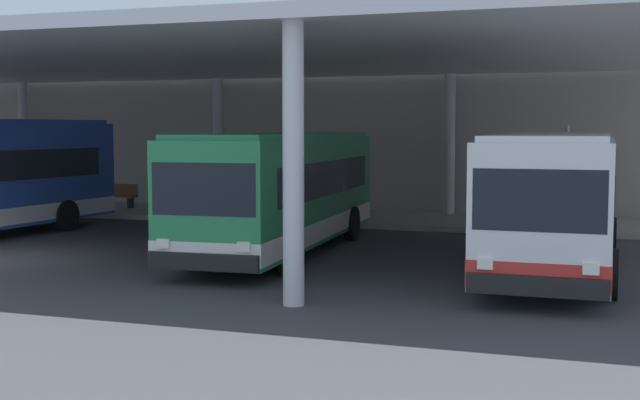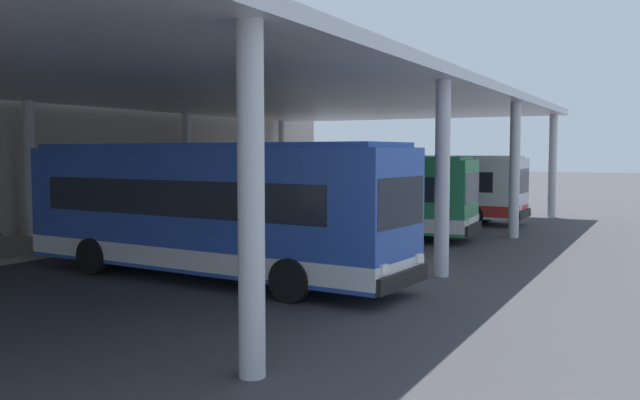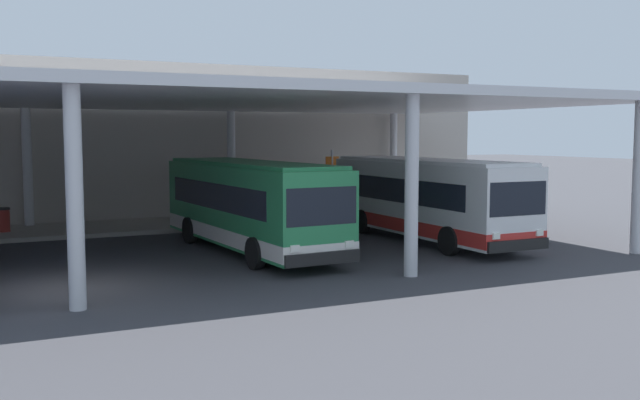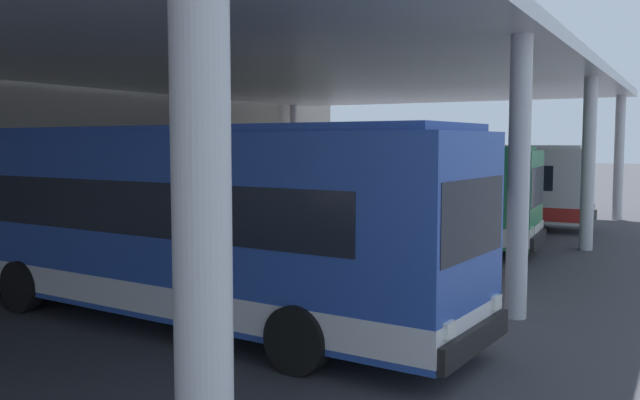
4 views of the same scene
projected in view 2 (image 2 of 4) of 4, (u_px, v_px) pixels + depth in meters
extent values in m
plane|color=#3D3D42|center=(357.00, 269.00, 19.47)|extent=(200.00, 200.00, 0.00)
cube|color=#A39E93|center=(65.00, 241.00, 24.88)|extent=(42.00, 4.50, 0.18)
cube|color=#ADA399|center=(2.00, 141.00, 26.12)|extent=(48.00, 1.60, 7.56)
cube|color=silver|center=(200.00, 87.00, 21.62)|extent=(40.00, 17.00, 0.30)
cylinder|color=silver|center=(251.00, 202.00, 9.95)|extent=(0.40, 0.40, 5.25)
cylinder|color=silver|center=(442.00, 179.00, 18.13)|extent=(0.40, 0.40, 5.25)
cylinder|color=silver|center=(30.00, 171.00, 25.51)|extent=(0.40, 0.40, 5.25)
cylinder|color=silver|center=(515.00, 171.00, 26.31)|extent=(0.40, 0.40, 5.25)
cylinder|color=silver|center=(186.00, 166.00, 33.69)|extent=(0.40, 0.40, 5.25)
cylinder|color=silver|center=(553.00, 166.00, 34.49)|extent=(0.40, 0.40, 5.25)
cylinder|color=silver|center=(282.00, 164.00, 41.87)|extent=(0.40, 0.40, 5.25)
cube|color=#284CA8|center=(207.00, 207.00, 17.85)|extent=(3.34, 11.36, 3.10)
cube|color=silver|center=(208.00, 252.00, 17.93)|extent=(3.36, 11.38, 0.50)
cube|color=black|center=(203.00, 196.00, 17.90)|extent=(3.23, 9.35, 0.90)
cube|color=black|center=(399.00, 202.00, 14.90)|extent=(2.30, 0.29, 1.10)
cube|color=black|center=(403.00, 279.00, 14.97)|extent=(2.46, 0.35, 0.36)
cube|color=#2A50B0|center=(207.00, 146.00, 17.73)|extent=(3.11, 10.90, 0.12)
cube|color=yellow|center=(399.00, 156.00, 14.84)|extent=(1.75, 0.25, 0.28)
cube|color=white|center=(384.00, 269.00, 14.19)|extent=(0.29, 0.10, 0.20)
cube|color=white|center=(419.00, 258.00, 15.71)|extent=(0.29, 0.10, 0.20)
cylinder|color=black|center=(290.00, 280.00, 15.08)|extent=(0.35, 1.02, 1.00)
cylinder|color=black|center=(345.00, 265.00, 17.15)|extent=(0.35, 1.02, 1.00)
cylinder|color=black|center=(92.00, 256.00, 18.53)|extent=(0.35, 1.02, 1.00)
cylinder|color=black|center=(158.00, 246.00, 20.61)|extent=(0.35, 1.02, 1.00)
cube|color=#28844C|center=(340.00, 194.00, 26.87)|extent=(3.10, 10.53, 2.70)
cube|color=white|center=(340.00, 219.00, 26.94)|extent=(3.13, 10.55, 0.50)
cube|color=black|center=(337.00, 186.00, 26.91)|extent=(3.03, 8.66, 0.90)
cube|color=black|center=(471.00, 188.00, 24.74)|extent=(2.30, 0.25, 1.10)
cube|color=black|center=(473.00, 229.00, 24.81)|extent=(2.46, 0.30, 0.36)
cube|color=#2A8B50|center=(340.00, 158.00, 26.77)|extent=(2.88, 10.10, 0.12)
cube|color=yellow|center=(470.00, 165.00, 24.69)|extent=(1.75, 0.22, 0.28)
cube|color=white|center=(467.00, 221.00, 23.97)|extent=(0.28, 0.10, 0.20)
cube|color=white|center=(477.00, 217.00, 25.61)|extent=(0.28, 0.10, 0.20)
cylinder|color=black|center=(410.00, 231.00, 24.52)|extent=(0.34, 1.01, 1.00)
cylinder|color=black|center=(428.00, 224.00, 26.75)|extent=(0.34, 1.01, 1.00)
cylinder|color=black|center=(262.00, 224.00, 27.01)|extent=(0.34, 1.01, 1.00)
cylinder|color=black|center=(290.00, 218.00, 29.24)|extent=(0.34, 1.01, 1.00)
cube|color=white|center=(414.00, 186.00, 32.87)|extent=(2.51, 10.40, 2.70)
cube|color=red|center=(413.00, 206.00, 32.94)|extent=(2.53, 10.42, 0.50)
cube|color=black|center=(411.00, 180.00, 32.92)|extent=(2.55, 8.53, 0.90)
cube|color=black|center=(523.00, 181.00, 30.47)|extent=(2.30, 0.12, 1.10)
cube|color=black|center=(524.00, 214.00, 30.54)|extent=(2.45, 0.16, 0.36)
cube|color=white|center=(414.00, 157.00, 32.77)|extent=(2.31, 9.99, 0.12)
cube|color=yellow|center=(522.00, 163.00, 30.43)|extent=(1.75, 0.12, 0.28)
cube|color=white|center=(520.00, 208.00, 29.72)|extent=(0.28, 0.08, 0.20)
cube|color=white|center=(528.00, 205.00, 31.31)|extent=(0.28, 0.08, 0.20)
cylinder|color=black|center=(473.00, 216.00, 30.38)|extent=(0.28, 1.00, 1.00)
cylinder|color=black|center=(486.00, 211.00, 32.55)|extent=(0.28, 1.00, 1.00)
cylinder|color=black|center=(349.00, 210.00, 33.19)|extent=(0.28, 1.00, 1.00)
cylinder|color=black|center=(369.00, 207.00, 35.35)|extent=(0.28, 1.00, 1.00)
cylinder|color=maroon|center=(42.00, 229.00, 23.84)|extent=(0.48, 0.48, 0.90)
cylinder|color=black|center=(42.00, 215.00, 23.81)|extent=(0.52, 0.52, 0.08)
cylinder|color=#B2B2B7|center=(275.00, 181.00, 36.31)|extent=(0.12, 0.12, 3.20)
cube|color=orange|center=(275.00, 174.00, 36.27)|extent=(0.70, 0.04, 1.80)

